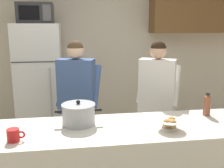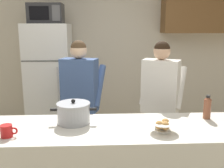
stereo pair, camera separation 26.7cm
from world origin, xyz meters
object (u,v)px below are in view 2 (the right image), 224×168
Objects in this scene: refrigerator at (50,84)px; bottle_near_edge at (207,107)px; coffee_mug at (7,131)px; microwave at (46,14)px; bread_bowl at (163,126)px; person_near_pot at (80,93)px; person_by_sink at (160,94)px; cooking_pot at (74,113)px.

bottle_near_edge is (1.73, -1.68, 0.13)m from refrigerator.
microwave is at bearing 91.32° from coffee_mug.
coffee_mug is 1.21m from bread_bowl.
person_near_pot is at bearing -61.36° from refrigerator.
coffee_mug is 0.59× the size of bread_bowl.
person_by_sink is 0.94m from bread_bowl.
bottle_near_edge reaches higher than bread_bowl.
bread_bowl reaches higher than coffee_mug.
refrigerator reaches higher than person_by_sink.
refrigerator is 7.99× the size of bread_bowl.
bread_bowl is (1.26, -1.94, -0.96)m from microwave.
microwave reaches higher than person_by_sink.
microwave is 1.43m from person_near_pot.
refrigerator is at bearing 122.60° from bread_bowl.
cooking_pot is at bearing -72.88° from microwave.
cooking_pot is at bearing -143.38° from person_by_sink.
refrigerator is 2.34m from bread_bowl.
person_by_sink reaches higher than coffee_mug.
person_by_sink reaches higher than cooking_pot.
bread_bowl is at bearing -57.40° from refrigerator.
person_near_pot reaches higher than coffee_mug.
bottle_near_edge is at bearing -44.05° from refrigerator.
microwave is 2.51m from bread_bowl.
coffee_mug is at bearing -168.89° from bottle_near_edge.
person_near_pot is 7.15× the size of bread_bowl.
microwave is 2.56m from bottle_near_edge.
bottle_near_edge is (1.73, -1.66, -0.90)m from microwave.
cooking_pot is 1.82× the size of bottle_near_edge.
refrigerator reaches higher than person_near_pot.
bread_bowl is (0.73, -1.00, -0.02)m from person_near_pot.
cooking_pot is at bearing 30.05° from coffee_mug.
cooking_pot is 1.79× the size of bread_bowl.
coffee_mug is at bearing -88.69° from refrigerator.
refrigerator is at bearing 91.31° from coffee_mug.
refrigerator is at bearing 135.95° from bottle_near_edge.
refrigerator is at bearing 106.92° from cooking_pot.
bottle_near_edge is (0.48, 0.29, 0.06)m from bread_bowl.
microwave reaches higher than person_near_pot.
bread_bowl is (1.21, 0.04, 0.00)m from coffee_mug.
person_by_sink is 0.69m from bottle_near_edge.
microwave is at bearing -89.93° from refrigerator.
person_by_sink is at bearing -35.23° from microwave.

